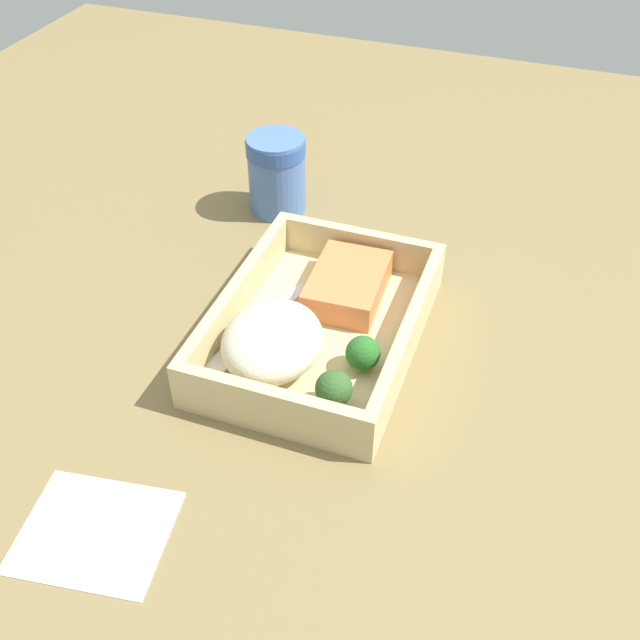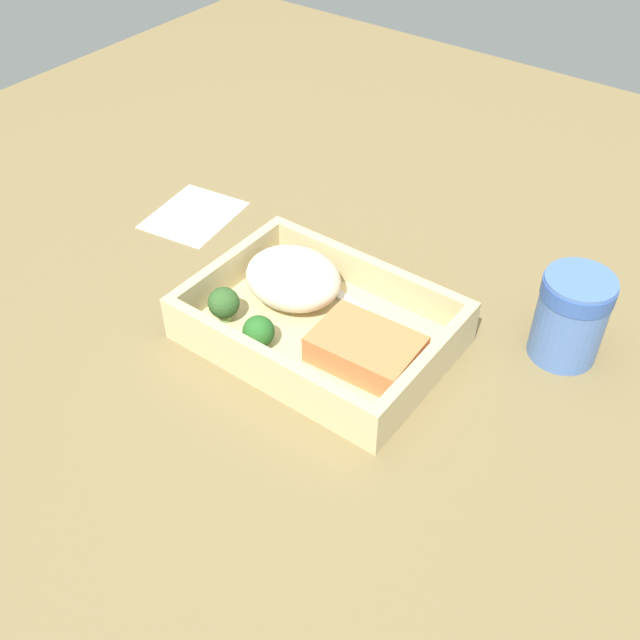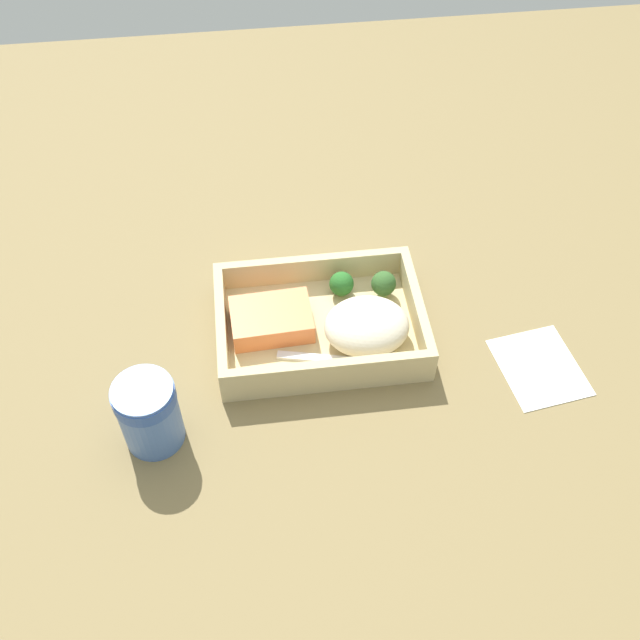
% 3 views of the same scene
% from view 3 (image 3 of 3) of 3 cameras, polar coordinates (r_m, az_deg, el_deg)
% --- Properties ---
extents(ground_plane, '(1.60, 1.60, 0.02)m').
position_cam_3_polar(ground_plane, '(1.01, -0.00, -1.35)').
color(ground_plane, olive).
extents(takeout_tray, '(0.27, 0.19, 0.01)m').
position_cam_3_polar(takeout_tray, '(1.00, -0.00, -0.78)').
color(takeout_tray, '#CAB783').
rests_on(takeout_tray, ground_plane).
extents(tray_rim, '(0.27, 0.19, 0.04)m').
position_cam_3_polar(tray_rim, '(0.97, -0.00, 0.20)').
color(tray_rim, '#CAB783').
rests_on(tray_rim, takeout_tray).
extents(salmon_fillet, '(0.11, 0.08, 0.03)m').
position_cam_3_polar(salmon_fillet, '(0.98, -3.72, 0.03)').
color(salmon_fillet, '#E97A45').
rests_on(salmon_fillet, takeout_tray).
extents(mashed_potatoes, '(0.11, 0.09, 0.05)m').
position_cam_3_polar(mashed_potatoes, '(0.96, 3.58, -0.47)').
color(mashed_potatoes, beige).
rests_on(mashed_potatoes, takeout_tray).
extents(broccoli_floret_1, '(0.03, 0.03, 0.04)m').
position_cam_3_polar(broccoli_floret_1, '(1.02, 1.65, 2.76)').
color(broccoli_floret_1, '#79A350').
rests_on(broccoli_floret_1, takeout_tray).
extents(broccoli_floret_2, '(0.03, 0.03, 0.04)m').
position_cam_3_polar(broccoli_floret_2, '(1.01, 4.87, 2.76)').
color(broccoli_floret_2, '#79A156').
rests_on(broccoli_floret_2, takeout_tray).
extents(fork, '(0.16, 0.05, 0.00)m').
position_cam_3_polar(fork, '(0.95, 1.96, -3.13)').
color(fork, silver).
rests_on(fork, takeout_tray).
extents(paper_cup, '(0.07, 0.07, 0.10)m').
position_cam_3_polar(paper_cup, '(0.88, -12.96, -6.77)').
color(paper_cup, '#4B70B8').
rests_on(paper_cup, ground_plane).
extents(receipt_slip, '(0.12, 0.13, 0.00)m').
position_cam_3_polar(receipt_slip, '(1.00, 16.37, -3.45)').
color(receipt_slip, white).
rests_on(receipt_slip, ground_plane).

